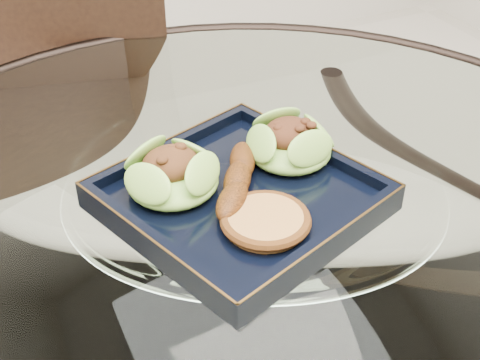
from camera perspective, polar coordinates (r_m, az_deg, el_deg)
name	(u,v)px	position (r m, az deg, el deg)	size (l,w,h in m)	color
dining_table	(252,311)	(0.89, 1.05, -11.13)	(1.13, 1.13, 0.77)	white
dining_chair	(86,201)	(1.29, -13.00, -1.75)	(0.46, 0.46, 0.86)	black
navy_plate	(240,201)	(0.78, 0.00, -1.78)	(0.27, 0.27, 0.02)	black
lettuce_wrap_left	(172,176)	(0.78, -5.79, 0.31)	(0.11, 0.11, 0.04)	#72A630
lettuce_wrap_right	(290,145)	(0.83, 4.28, 2.97)	(0.10, 0.10, 0.04)	#528B28
roasted_plantain	(237,180)	(0.78, -0.21, 0.03)	(0.15, 0.03, 0.03)	#652E0A
crumb_patty	(266,222)	(0.72, 2.19, -3.58)	(0.09, 0.09, 0.02)	#B27D3B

